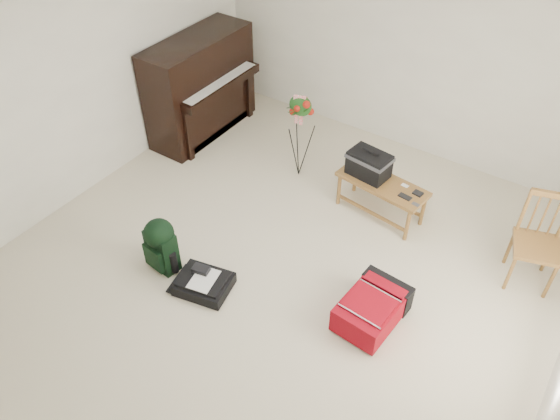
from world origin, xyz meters
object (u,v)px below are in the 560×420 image
Objects in this scene: dining_chair at (539,243)px; red_suitcase at (374,305)px; black_duffel at (204,283)px; flower_stand at (300,137)px; piano at (201,88)px; bench at (372,171)px; green_backpack at (160,243)px.

dining_chair reaches higher than red_suitcase.
flower_stand reaches higher than black_duffel.
flower_stand is at bearing -4.35° from piano.
dining_chair is 0.88× the size of flower_stand.
bench is 1.71m from dining_chair.
piano is at bearing 117.44° from black_duffel.
red_suitcase is (-0.99, -1.24, -0.31)m from dining_chair.
bench is at bearing 55.97° from black_duffel.
piano is 2.55× the size of green_backpack.
piano is 3.56m from red_suitcase.
dining_chair is (4.20, -0.25, -0.14)m from piano.
dining_chair reaches higher than bench.
piano is 1.39× the size of flower_stand.
black_duffel is 0.56m from green_backpack.
bench is at bearing 161.73° from dining_chair.
bench is 0.92× the size of flower_stand.
black_duffel is (-1.46, -0.60, -0.08)m from red_suitcase.
black_duffel is at bearing 7.22° from green_backpack.
piano reaches higher than dining_chair.
bench is 1.51m from red_suitcase.
bench is at bearing 63.40° from green_backpack.
bench is 1.06× the size of dining_chair.
dining_chair is 1.60× the size of green_backpack.
bench reaches higher than black_duffel.
bench is 1.70× the size of green_backpack.
piano is 2.16× the size of red_suitcase.
red_suitcase is 0.65× the size of flower_stand.
black_duffel is (-2.45, -1.84, -0.38)m from dining_chair.
green_backpack is (-1.24, -1.88, -0.20)m from bench.
green_backpack is 0.55× the size of flower_stand.
green_backpack is at bearing -116.27° from bench.
red_suitcase is at bearing -53.48° from bench.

